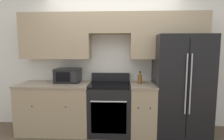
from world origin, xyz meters
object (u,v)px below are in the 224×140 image
at_px(refrigerator, 180,85).
at_px(microwave, 68,75).
at_px(oven_range, 110,108).
at_px(bottle, 140,79).

bearing_deg(refrigerator, microwave, 178.97).
distance_m(oven_range, microwave, 0.98).
bearing_deg(bottle, microwave, 176.80).
xyz_separation_m(oven_range, bottle, (0.54, 0.03, 0.53)).
distance_m(refrigerator, bottle, 0.72).
bearing_deg(microwave, bottle, -3.20).
bearing_deg(microwave, refrigerator, -1.03).
relative_size(refrigerator, bottle, 7.77).
bearing_deg(bottle, refrigerator, 2.99).
distance_m(refrigerator, microwave, 2.05).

